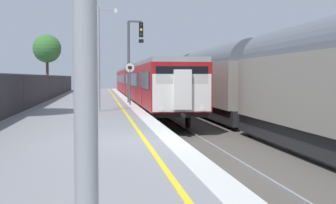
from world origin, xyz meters
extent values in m
cube|color=gray|center=(-2.50, 0.00, -0.50)|extent=(6.40, 110.00, 1.00)
cube|color=silver|center=(0.40, 0.00, 0.01)|extent=(0.60, 110.00, 0.01)
cube|color=yellow|center=(-0.35, 0.00, 0.01)|extent=(0.12, 110.00, 0.01)
cube|color=gray|center=(1.38, 0.00, -0.96)|extent=(0.07, 110.00, 0.08)
cube|color=gray|center=(2.82, 0.00, -0.96)|extent=(0.07, 110.00, 0.08)
cube|color=maroon|center=(2.10, 18.19, 1.27)|extent=(2.80, 20.88, 2.30)
cube|color=black|center=(2.10, 18.19, -0.01)|extent=(2.64, 20.28, 0.25)
cube|color=gray|center=(2.10, 18.19, 2.54)|extent=(2.68, 20.88, 0.24)
cube|color=black|center=(0.69, 18.19, 1.57)|extent=(0.02, 19.28, 0.84)
cube|color=red|center=(0.69, 12.97, 1.17)|extent=(0.03, 1.10, 1.90)
cube|color=red|center=(0.69, 23.41, 1.17)|extent=(0.03, 1.10, 1.90)
cylinder|color=black|center=(1.32, 10.35, -0.50)|extent=(0.12, 0.84, 0.84)
cylinder|color=black|center=(2.88, 10.35, -0.50)|extent=(0.12, 0.84, 0.84)
cylinder|color=black|center=(1.32, 26.04, -0.50)|extent=(0.12, 0.84, 0.84)
cylinder|color=black|center=(2.88, 26.04, -0.50)|extent=(0.12, 0.84, 0.84)
cube|color=maroon|center=(2.10, 39.68, 1.27)|extent=(2.80, 20.88, 2.30)
cube|color=black|center=(2.10, 39.68, -0.01)|extent=(2.64, 20.28, 0.25)
cube|color=gray|center=(2.10, 39.68, 2.54)|extent=(2.68, 20.88, 0.24)
cube|color=black|center=(0.69, 39.68, 1.57)|extent=(0.02, 19.28, 0.84)
cube|color=red|center=(0.69, 34.46, 1.17)|extent=(0.03, 1.10, 1.90)
cube|color=red|center=(0.69, 44.90, 1.17)|extent=(0.03, 1.10, 1.90)
cylinder|color=black|center=(1.32, 31.84, -0.50)|extent=(0.12, 0.84, 0.84)
cylinder|color=black|center=(2.88, 31.84, -0.50)|extent=(0.12, 0.84, 0.84)
cylinder|color=black|center=(1.32, 47.52, -0.50)|extent=(0.12, 0.84, 0.84)
cylinder|color=black|center=(2.88, 47.52, -0.50)|extent=(0.12, 0.84, 0.84)
cube|color=silver|center=(2.10, 7.79, 1.02)|extent=(2.70, 0.10, 1.70)
cube|color=black|center=(2.10, 7.78, 1.82)|extent=(2.40, 0.08, 0.80)
cube|color=silver|center=(2.10, 7.65, 1.17)|extent=(0.80, 0.24, 1.80)
cylinder|color=white|center=(1.15, 7.73, 0.27)|extent=(0.18, 0.06, 0.18)
cylinder|color=white|center=(3.05, 7.73, 0.27)|extent=(0.18, 0.06, 0.18)
cylinder|color=black|center=(2.10, 7.50, 0.02)|extent=(0.20, 0.35, 0.20)
cube|color=black|center=(2.10, 39.68, 2.79)|extent=(0.60, 0.90, 0.20)
cylinder|color=black|center=(5.32, 6.44, -0.50)|extent=(0.12, 0.84, 0.84)
cylinder|color=black|center=(6.88, 6.44, -0.50)|extent=(0.12, 0.84, 0.84)
cube|color=#232326|center=(6.10, 16.37, -0.38)|extent=(2.30, 14.26, 0.79)
cube|color=gray|center=(6.10, 16.37, 1.28)|extent=(2.60, 13.46, 2.52)
cylinder|color=#515660|center=(6.10, 16.37, 2.54)|extent=(2.39, 13.06, 2.39)
cylinder|color=black|center=(5.32, 11.24, -0.50)|extent=(0.12, 0.84, 0.84)
cylinder|color=black|center=(6.88, 11.24, -0.50)|extent=(0.12, 0.84, 0.84)
cylinder|color=black|center=(5.32, 21.50, -0.50)|extent=(0.12, 0.84, 0.84)
cylinder|color=black|center=(6.88, 21.50, -0.50)|extent=(0.12, 0.84, 0.84)
cube|color=#232326|center=(6.10, 31.43, -0.38)|extent=(2.30, 14.26, 0.79)
cube|color=gray|center=(6.10, 31.43, 1.28)|extent=(2.60, 13.46, 2.52)
cylinder|color=#515660|center=(6.10, 31.43, 2.54)|extent=(2.39, 13.06, 2.39)
cylinder|color=black|center=(5.32, 26.30, -0.50)|extent=(0.12, 0.84, 0.84)
cylinder|color=black|center=(6.88, 26.30, -0.50)|extent=(0.12, 0.84, 0.84)
cylinder|color=black|center=(5.32, 36.56, -0.50)|extent=(0.12, 0.84, 0.84)
cylinder|color=black|center=(6.88, 36.56, -0.50)|extent=(0.12, 0.84, 0.84)
cube|color=#232326|center=(6.10, 46.49, -0.38)|extent=(2.30, 14.26, 0.79)
cube|color=gray|center=(6.10, 46.49, 1.28)|extent=(2.60, 13.46, 2.52)
cylinder|color=#515660|center=(6.10, 46.49, 2.54)|extent=(2.39, 13.06, 2.39)
cylinder|color=black|center=(5.32, 41.36, -0.50)|extent=(0.12, 0.84, 0.84)
cylinder|color=black|center=(6.88, 41.36, -0.50)|extent=(0.12, 0.84, 0.84)
cylinder|color=black|center=(5.32, 51.62, -0.50)|extent=(0.12, 0.84, 0.84)
cylinder|color=black|center=(6.88, 51.62, -0.50)|extent=(0.12, 0.84, 0.84)
cylinder|color=#47474C|center=(0.35, 18.17, 2.73)|extent=(0.18, 0.18, 5.46)
cube|color=#47474C|center=(0.80, 18.17, 5.46)|extent=(0.90, 0.12, 0.12)
cube|color=black|center=(1.20, 18.17, 4.91)|extent=(0.28, 0.20, 1.00)
cylinder|color=black|center=(1.20, 18.05, 5.23)|extent=(0.16, 0.04, 0.16)
cylinder|color=yellow|center=(1.20, 18.05, 4.91)|extent=(0.16, 0.04, 0.16)
cylinder|color=black|center=(1.20, 18.05, 4.59)|extent=(0.16, 0.04, 0.16)
cube|color=black|center=(1.20, 18.17, 4.16)|extent=(0.32, 0.16, 0.24)
cylinder|color=#59595B|center=(0.25, 15.34, 1.13)|extent=(0.08, 0.08, 2.25)
cylinder|color=black|center=(0.25, 15.33, 2.31)|extent=(0.59, 0.02, 0.59)
cylinder|color=silver|center=(0.25, 15.32, 2.31)|extent=(0.56, 0.02, 0.56)
cube|color=black|center=(0.25, 15.31, 2.31)|extent=(0.24, 0.01, 0.18)
cylinder|color=#93999E|center=(-1.62, 10.75, 2.62)|extent=(0.14, 0.14, 5.23)
cube|color=#93999E|center=(-1.17, 10.75, 5.13)|extent=(0.90, 0.08, 0.08)
cylinder|color=silver|center=(-0.72, 10.75, 5.05)|extent=(0.20, 0.20, 0.18)
cube|color=#93999E|center=(-2.07, 10.75, 5.13)|extent=(0.90, 0.08, 0.08)
cylinder|color=silver|center=(-2.52, 10.75, 5.05)|extent=(0.20, 0.20, 0.18)
cylinder|color=#38383D|center=(-5.45, 11.69, 0.93)|extent=(0.07, 0.07, 1.86)
cylinder|color=#38383D|center=(-5.45, 23.38, 0.93)|extent=(0.07, 0.07, 1.86)
cylinder|color=#38383D|center=(-5.45, 35.06, 0.93)|extent=(0.07, 0.07, 1.86)
cylinder|color=#38383D|center=(-5.45, 46.75, 0.93)|extent=(0.07, 0.07, 1.86)
cylinder|color=#473323|center=(-7.23, 37.76, 1.99)|extent=(0.30, 0.30, 3.98)
sphere|color=#33662D|center=(-7.23, 37.76, 4.82)|extent=(3.04, 3.04, 3.04)
sphere|color=#33662D|center=(-7.28, 38.05, 4.44)|extent=(2.11, 2.11, 2.11)
camera|label=1|loc=(-1.53, -11.95, 1.72)|focal=47.61mm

